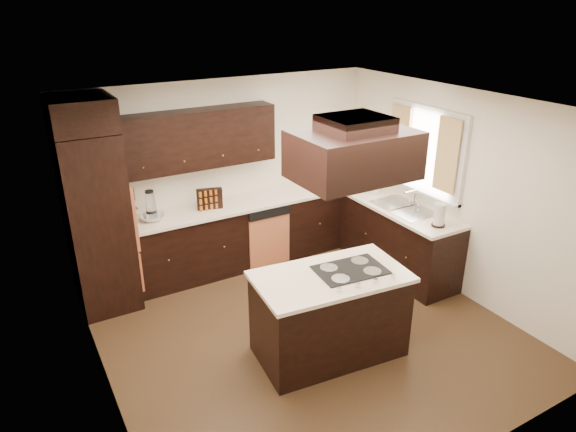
% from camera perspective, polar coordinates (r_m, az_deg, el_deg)
% --- Properties ---
extents(floor, '(4.20, 4.20, 0.02)m').
position_cam_1_polar(floor, '(5.88, 2.12, -12.68)').
color(floor, brown).
rests_on(floor, ground).
extents(ceiling, '(4.20, 4.20, 0.02)m').
position_cam_1_polar(ceiling, '(4.86, 2.57, 12.20)').
color(ceiling, white).
rests_on(ceiling, ground).
extents(wall_back, '(4.20, 0.02, 2.50)m').
position_cam_1_polar(wall_back, '(7.00, -6.92, 4.81)').
color(wall_back, white).
rests_on(wall_back, ground).
extents(wall_front, '(4.20, 0.02, 2.50)m').
position_cam_1_polar(wall_front, '(3.87, 19.58, -12.69)').
color(wall_front, white).
rests_on(wall_front, ground).
extents(wall_left, '(0.02, 4.20, 2.50)m').
position_cam_1_polar(wall_left, '(4.60, -20.73, -6.81)').
color(wall_left, white).
rests_on(wall_left, ground).
extents(wall_right, '(0.02, 4.20, 2.50)m').
position_cam_1_polar(wall_right, '(6.54, 18.21, 2.47)').
color(wall_right, white).
rests_on(wall_right, ground).
extents(oven_column, '(0.65, 0.75, 2.12)m').
position_cam_1_polar(oven_column, '(6.25, -20.38, -0.68)').
color(oven_column, black).
rests_on(oven_column, floor).
extents(wall_oven_face, '(0.05, 0.62, 0.78)m').
position_cam_1_polar(wall_oven_face, '(6.28, -17.35, 0.45)').
color(wall_oven_face, '#D97449').
rests_on(wall_oven_face, oven_column).
extents(base_cabinets_back, '(2.93, 0.60, 0.88)m').
position_cam_1_polar(base_cabinets_back, '(7.04, -5.34, -2.09)').
color(base_cabinets_back, black).
rests_on(base_cabinets_back, floor).
extents(base_cabinets_right, '(0.60, 2.40, 0.88)m').
position_cam_1_polar(base_cabinets_right, '(7.22, 10.56, -1.73)').
color(base_cabinets_right, black).
rests_on(base_cabinets_right, floor).
extents(countertop_back, '(2.93, 0.63, 0.04)m').
position_cam_1_polar(countertop_back, '(6.85, -5.43, 1.35)').
color(countertop_back, '#FFEBCF').
rests_on(countertop_back, base_cabinets_back).
extents(countertop_right, '(0.63, 2.40, 0.04)m').
position_cam_1_polar(countertop_right, '(7.04, 10.74, 1.65)').
color(countertop_right, '#FFEBCF').
rests_on(countertop_right, base_cabinets_right).
extents(upper_cabinets, '(2.00, 0.34, 0.72)m').
position_cam_1_polar(upper_cabinets, '(6.53, -10.01, 8.42)').
color(upper_cabinets, black).
rests_on(upper_cabinets, wall_back).
extents(dishwasher_front, '(0.60, 0.05, 0.72)m').
position_cam_1_polar(dishwasher_front, '(6.94, -2.10, -2.81)').
color(dishwasher_front, '#D97449').
rests_on(dishwasher_front, floor).
extents(window_frame, '(0.06, 1.32, 1.12)m').
position_cam_1_polar(window_frame, '(6.75, 14.99, 7.05)').
color(window_frame, silver).
rests_on(window_frame, wall_right).
extents(window_pane, '(0.00, 1.20, 1.00)m').
position_cam_1_polar(window_pane, '(6.77, 15.16, 7.08)').
color(window_pane, white).
rests_on(window_pane, wall_right).
extents(curtain_left, '(0.02, 0.34, 0.90)m').
position_cam_1_polar(curtain_left, '(6.41, 17.25, 6.45)').
color(curtain_left, beige).
rests_on(curtain_left, wall_right).
extents(curtain_right, '(0.02, 0.34, 0.90)m').
position_cam_1_polar(curtain_right, '(6.99, 12.28, 8.28)').
color(curtain_right, beige).
rests_on(curtain_right, wall_right).
extents(sink_rim, '(0.52, 0.84, 0.01)m').
position_cam_1_polar(sink_rim, '(6.80, 12.74, 0.91)').
color(sink_rim, silver).
rests_on(sink_rim, countertop_right).
extents(island, '(1.53, 0.94, 0.88)m').
position_cam_1_polar(island, '(5.34, 4.62, -11.01)').
color(island, black).
rests_on(island, floor).
extents(island_top, '(1.59, 1.00, 0.04)m').
position_cam_1_polar(island_top, '(5.09, 4.79, -6.73)').
color(island_top, '#FFEBCF').
rests_on(island_top, island).
extents(cooktop, '(0.73, 0.53, 0.01)m').
position_cam_1_polar(cooktop, '(5.18, 6.95, -5.95)').
color(cooktop, black).
rests_on(cooktop, island_top).
extents(range_hood, '(1.05, 0.72, 0.42)m').
position_cam_1_polar(range_hood, '(4.56, 7.28, 6.77)').
color(range_hood, black).
rests_on(range_hood, ceiling).
extents(hood_duct, '(0.55, 0.50, 0.13)m').
position_cam_1_polar(hood_duct, '(4.49, 7.46, 10.14)').
color(hood_duct, black).
rests_on(hood_duct, ceiling).
extents(blender_base, '(0.15, 0.15, 0.10)m').
position_cam_1_polar(blender_base, '(6.47, -14.88, -0.02)').
color(blender_base, silver).
rests_on(blender_base, countertop_back).
extents(blender_pitcher, '(0.13, 0.13, 0.26)m').
position_cam_1_polar(blender_pitcher, '(6.40, -15.04, 1.46)').
color(blender_pitcher, silver).
rests_on(blender_pitcher, blender_base).
extents(spice_rack, '(0.33, 0.17, 0.27)m').
position_cam_1_polar(spice_rack, '(6.64, -8.71, 1.91)').
color(spice_rack, black).
rests_on(spice_rack, countertop_back).
extents(mixing_bowl, '(0.38, 0.38, 0.07)m').
position_cam_1_polar(mixing_bowl, '(6.47, -14.79, -0.14)').
color(mixing_bowl, silver).
rests_on(mixing_bowl, countertop_back).
extents(soap_bottle, '(0.12, 0.12, 0.20)m').
position_cam_1_polar(soap_bottle, '(7.16, 9.63, 3.16)').
color(soap_bottle, silver).
rests_on(soap_bottle, countertop_right).
extents(paper_towel, '(0.17, 0.17, 0.28)m').
position_cam_1_polar(paper_towel, '(6.31, 16.46, 0.09)').
color(paper_towel, silver).
rests_on(paper_towel, countertop_right).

